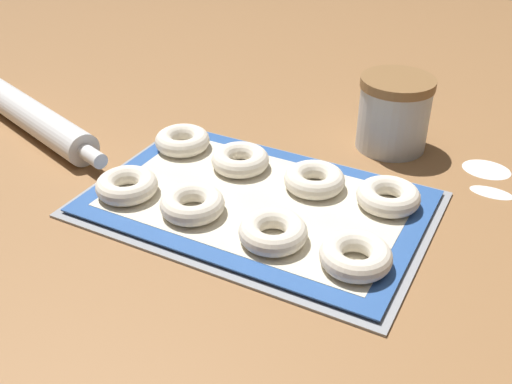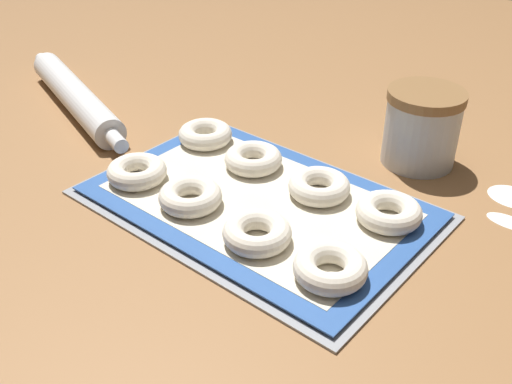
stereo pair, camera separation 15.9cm
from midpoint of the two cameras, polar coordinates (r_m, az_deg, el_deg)
The scene contains 15 objects.
ground_plane at distance 0.89m, azimuth -4.38°, elevation -1.80°, with size 2.80×2.80×0.00m, color olive.
baking_tray at distance 0.90m, azimuth -5.07°, elevation -1.48°, with size 0.51×0.34×0.01m.
baking_mat at distance 0.89m, azimuth -5.08°, elevation -1.20°, with size 0.49×0.31×0.00m.
bagel_front_far_left at distance 0.94m, azimuth -17.03°, elevation 0.33°, with size 0.09×0.09×0.03m.
bagel_front_mid_left at distance 0.87m, azimuth -11.32°, elevation -1.44°, with size 0.09×0.09×0.03m.
bagel_front_mid_right at distance 0.80m, azimuth -4.03°, elevation -4.16°, with size 0.09×0.09×0.03m.
bagel_front_far_right at distance 0.76m, azimuth 3.63°, elevation -6.49°, with size 0.09×0.09×0.03m.
bagel_back_far_left at distance 1.04m, azimuth -11.40°, elevation 4.62°, with size 0.09×0.09×0.03m.
bagel_back_mid_left at distance 0.97m, azimuth -6.22°, elevation 2.82°, with size 0.09×0.09×0.03m.
bagel_back_mid_right at distance 0.91m, azimuth 0.67°, elevation 0.91°, with size 0.09×0.09×0.03m.
bagel_back_far_right at distance 0.88m, azimuth 7.54°, elevation -0.71°, with size 0.09×0.09×0.03m.
flour_canister at distance 1.04m, azimuth 8.81°, elevation 7.25°, with size 0.13×0.13×0.13m.
rolling_pin at distance 1.22m, azimuth -24.46°, elevation 6.60°, with size 0.48×0.18×0.06m.
flour_patch_near at distance 1.03m, azimuth 17.15°, elevation 1.88°, with size 0.08×0.06×0.00m.
flour_patch_far at distance 0.97m, azimuth 17.33°, elevation -0.27°, with size 0.07×0.03×0.00m.
Camera 1 is at (0.34, -0.66, 0.50)m, focal length 42.00 mm.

